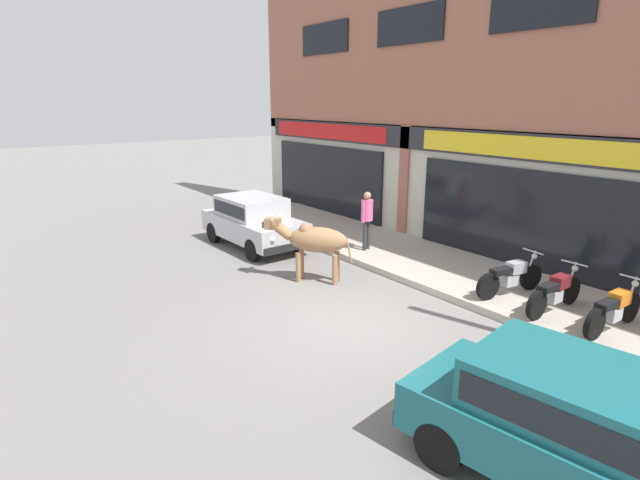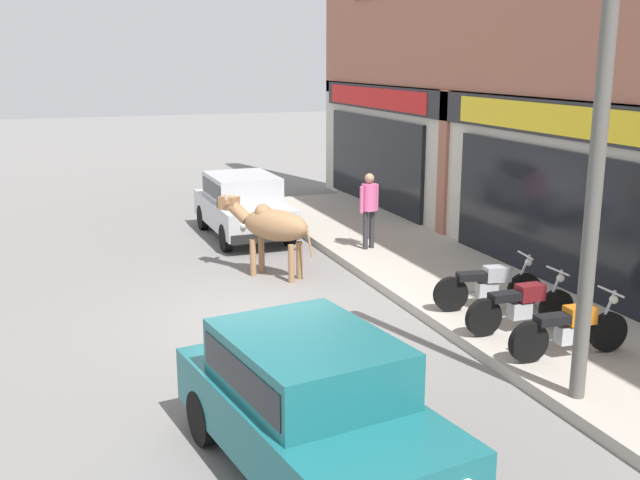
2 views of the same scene
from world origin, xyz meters
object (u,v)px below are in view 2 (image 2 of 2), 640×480
Objects in this scene: car_0 at (311,399)px; car_1 at (243,203)px; pedestrian at (369,203)px; utility_pole at (599,136)px; cow at (271,225)px; motorcycle_1 at (521,306)px; motorcycle_0 at (489,286)px; motorcycle_2 at (570,329)px.

car_1 is (-10.27, 1.91, 0.00)m from car_0.
utility_pole is (7.39, -0.51, 2.11)m from pedestrian.
pedestrian is (2.60, 2.06, 0.33)m from car_1.
pedestrian reaches higher than cow.
utility_pole is (6.60, 1.85, 2.25)m from cow.
cow is 7.21m from utility_pole.
car_0 is 4.76m from motorcycle_1.
car_1 is 10.40m from utility_pole.
car_1 is at bearing 169.45° from car_0.
car_0 is 0.61× the size of utility_pole.
motorcycle_0 is at bearing 3.11° from pedestrian.
car_1 reaches higher than motorcycle_0.
car_0 is 4.24m from utility_pole.
motorcycle_1 is at bearing -178.06° from motorcycle_2.
motorcycle_2 is at bearing 1.59° from pedestrian.
motorcycle_1 is (7.88, 2.20, -0.27)m from car_1.
cow is 5.16m from motorcycle_1.
cow reaches higher than motorcycle_1.
motorcycle_0 is at bearing 174.91° from motorcycle_1.
car_0 is at bearing -59.85° from motorcycle_1.
cow is 0.98× the size of motorcycle_1.
car_0 is (6.88, -1.61, -0.19)m from cow.
motorcycle_0 is 0.99× the size of motorcycle_2.
utility_pole reaches higher than car_0.
car_0 reaches higher than motorcycle_2.
motorcycle_2 is (5.55, 2.54, -0.46)m from cow.
car_0 and car_1 have the same top height.
motorcycle_0 is (3.47, 2.59, -0.46)m from cow.
motorcycle_2 is (-1.32, 4.14, -0.27)m from car_0.
cow is 0.47× the size of car_0.
motorcycle_1 is at bearing 120.15° from car_0.
car_0 is at bearing -85.43° from utility_pole.
motorcycle_1 is (1.02, -0.09, 0.00)m from motorcycle_0.
utility_pole is (1.05, -0.69, 2.71)m from motorcycle_2.
pedestrian is at bearing 176.02° from utility_pole.
utility_pole is at bearing -13.38° from motorcycle_0.
motorcycle_0 is at bearing 18.44° from car_1.
motorcycle_1 is 1.00× the size of motorcycle_2.
car_0 is 2.09× the size of motorcycle_1.
pedestrian reaches higher than motorcycle_2.
pedestrian reaches higher than motorcycle_1.
motorcycle_0 is at bearing 36.78° from cow.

